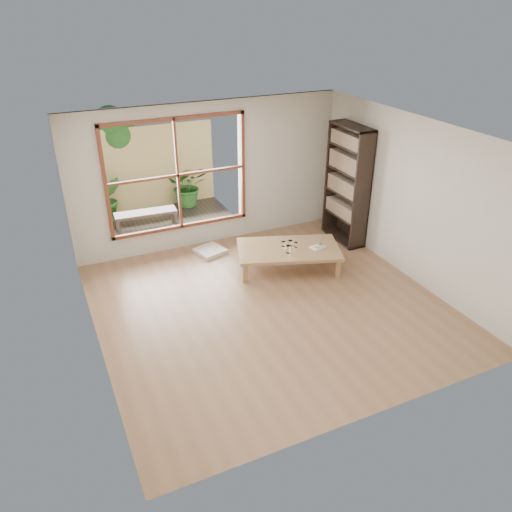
{
  "coord_description": "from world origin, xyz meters",
  "views": [
    {
      "loc": [
        -2.84,
        -5.69,
        4.21
      ],
      "look_at": [
        0.05,
        0.58,
        0.55
      ],
      "focal_mm": 35.0,
      "sensor_mm": 36.0,
      "label": 1
    }
  ],
  "objects": [
    {
      "name": "ground",
      "position": [
        0.0,
        0.0,
        0.0
      ],
      "size": [
        5.0,
        5.0,
        0.0
      ],
      "primitive_type": "plane",
      "color": "#9A6F4D",
      "rests_on": "ground"
    },
    {
      "name": "low_table",
      "position": [
        0.82,
        0.91,
        0.33
      ],
      "size": [
        1.93,
        1.47,
        0.37
      ],
      "rotation": [
        0.0,
        0.0,
        -0.34
      ],
      "color": "#A47C4F",
      "rests_on": "ground"
    },
    {
      "name": "floor_cushion",
      "position": [
        -0.22,
        1.99,
        0.03
      ],
      "size": [
        0.59,
        0.59,
        0.07
      ],
      "primitive_type": "cube",
      "rotation": [
        0.0,
        0.0,
        0.29
      ],
      "color": "silver",
      "rests_on": "ground"
    },
    {
      "name": "bookshelf",
      "position": [
        2.31,
        1.48,
        1.09
      ],
      "size": [
        0.35,
        0.98,
        2.18
      ],
      "primitive_type": "cube",
      "color": "black",
      "rests_on": "ground"
    },
    {
      "name": "glass_tall",
      "position": [
        0.72,
        0.76,
        0.44
      ],
      "size": [
        0.07,
        0.07,
        0.13
      ],
      "primitive_type": "cylinder",
      "color": "silver",
      "rests_on": "low_table"
    },
    {
      "name": "glass_mid",
      "position": [
        0.94,
        0.89,
        0.42
      ],
      "size": [
        0.06,
        0.06,
        0.09
      ],
      "primitive_type": "cylinder",
      "color": "silver",
      "rests_on": "low_table"
    },
    {
      "name": "glass_short",
      "position": [
        0.88,
        0.97,
        0.42
      ],
      "size": [
        0.08,
        0.08,
        0.1
      ],
      "primitive_type": "cylinder",
      "color": "silver",
      "rests_on": "low_table"
    },
    {
      "name": "glass_small",
      "position": [
        0.77,
        1.01,
        0.42
      ],
      "size": [
        0.07,
        0.07,
        0.09
      ],
      "primitive_type": "cylinder",
      "color": "silver",
      "rests_on": "low_table"
    },
    {
      "name": "food_tray",
      "position": [
        1.28,
        0.72,
        0.39
      ],
      "size": [
        0.27,
        0.21,
        0.08
      ],
      "rotation": [
        0.0,
        0.0,
        0.14
      ],
      "color": "white",
      "rests_on": "low_table"
    },
    {
      "name": "deck",
      "position": [
        -0.6,
        3.56,
        0.0
      ],
      "size": [
        2.8,
        2.0,
        0.05
      ],
      "primitive_type": "cube",
      "color": "#352C26",
      "rests_on": "ground"
    },
    {
      "name": "garden_bench",
      "position": [
        -1.03,
        3.42,
        0.34
      ],
      "size": [
        1.22,
        0.42,
        0.38
      ],
      "rotation": [
        0.0,
        0.0,
        -0.06
      ],
      "color": "black",
      "rests_on": "deck"
    },
    {
      "name": "bamboo_fence",
      "position": [
        -0.6,
        4.56,
        0.9
      ],
      "size": [
        2.8,
        0.06,
        1.8
      ],
      "primitive_type": "cube",
      "color": "#DEBE71",
      "rests_on": "ground"
    },
    {
      "name": "shrub_right",
      "position": [
        0.12,
        4.29,
        0.49
      ],
      "size": [
        0.96,
        0.87,
        0.93
      ],
      "primitive_type": "imported",
      "rotation": [
        0.0,
        0.0,
        -0.2
      ],
      "color": "#2B6224",
      "rests_on": "deck"
    },
    {
      "name": "shrub_left",
      "position": [
        -1.57,
        4.22,
        0.48
      ],
      "size": [
        0.56,
        0.48,
        0.92
      ],
      "primitive_type": "imported",
      "rotation": [
        0.0,
        0.0,
        0.15
      ],
      "color": "#2B6224",
      "rests_on": "deck"
    },
    {
      "name": "garden_tree",
      "position": [
        -1.28,
        4.86,
        1.63
      ],
      "size": [
        1.04,
        0.85,
        2.22
      ],
      "color": "#4C3D2D",
      "rests_on": "ground"
    }
  ]
}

